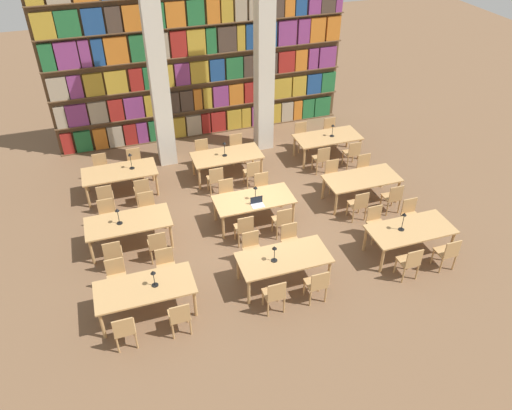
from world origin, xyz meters
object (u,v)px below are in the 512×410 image
Objects in this scene: chair_13 at (107,215)px; chair_35 at (331,131)px; reading_table_4 at (254,201)px; chair_28 at (215,179)px; chair_17 at (227,194)px; chair_22 at (393,197)px; chair_16 at (244,228)px; reading_table_5 at (362,180)px; chair_5 at (252,249)px; chair_26 at (142,190)px; pillar_center at (264,57)px; reading_table_3 at (128,224)px; chair_14 at (157,244)px; chair_15 at (148,208)px; chair_29 at (203,153)px; desk_lamp_3 at (118,214)px; chair_0 at (124,330)px; chair_8 at (410,262)px; chair_18 at (282,220)px; desk_lamp_6 at (224,146)px; reading_table_1 at (284,259)px; reading_table_7 at (227,157)px; reading_table_6 at (120,173)px; chair_12 at (113,253)px; laptop at (257,204)px; reading_table_0 at (145,289)px; chair_21 at (333,174)px; chair_4 at (275,294)px; chair_9 at (376,222)px; desk_lamp_0 at (154,276)px; chair_25 at (101,168)px; chair_34 at (352,153)px; desk_lamp_1 at (274,251)px; pillar_left at (157,69)px; reading_table_2 at (410,231)px; chair_23 at (365,168)px; desk_lamp_4 at (255,191)px; chair_6 at (317,284)px; chair_30 at (252,172)px; chair_27 at (135,162)px; chair_10 at (447,252)px; chair_2 at (180,316)px; chair_19 at (263,188)px; chair_20 at (359,204)px; chair_32 at (321,158)px; desk_lamp_7 at (333,128)px; chair_3 at (166,266)px.

chair_13 and chair_35 have the same top height.
chair_13 is 0.44× the size of reading_table_4.
chair_28 is (3.04, 0.78, 0.00)m from chair_13.
chair_17 and chair_22 have the same top height.
reading_table_5 is at bearing 12.31° from chair_16.
chair_5 is 3.87m from chair_26.
pillar_center is 5.39m from chair_26.
chair_14 is at bearing -54.07° from reading_table_3.
chair_29 is (2.02, 2.33, 0.00)m from chair_15.
desk_lamp_3 is at bearing 164.40° from chair_16.
chair_0 is 1.00× the size of chair_8.
desk_lamp_6 is at bearing 101.31° from chair_18.
reading_table_1 and reading_table_7 have the same top height.
reading_table_4 and reading_table_6 have the same top height.
laptop is at bearing 6.52° from chair_12.
reading_table_0 is 4.48× the size of desk_lamp_6.
chair_12 is at bearing 90.05° from chair_0.
chair_21 is at bearing 179.62° from chair_13.
pillar_center is 3.41m from chair_29.
chair_4 and chair_8 have the same top height.
chair_0 is 7.37m from chair_21.
desk_lamp_0 is at bearing 7.60° from chair_9.
chair_25 and chair_28 have the same top height.
reading_table_1 is 4.05m from chair_22.
chair_15 and chair_34 have the same top height.
chair_28 is (2.58, 1.56, -0.18)m from reading_table_3.
chair_29 is at bearing 35.61° from chair_26.
chair_18 is at bearing -56.98° from reading_table_4.
pillar_left is at bearing 101.65° from desk_lamp_1.
chair_12 is at bearing 180.00° from chair_14.
laptop is (-2.69, 1.28, 0.29)m from chair_9.
desk_lamp_3 reaches higher than chair_35.
chair_18 is at bearing -78.69° from desk_lamp_6.
chair_23 is (0.50, 3.13, -0.18)m from reading_table_2.
reading_table_3 is (-0.28, 2.38, -0.35)m from desk_lamp_0.
desk_lamp_4 is at bearing -1.27° from desk_lamp_3.
desk_lamp_0 is 3.78m from chair_18.
chair_30 is (0.08, 4.72, 0.00)m from chair_6.
chair_4 is 2.81× the size of laptop.
chair_25 is 1.00× the size of chair_27.
chair_27 is at bearing 134.95° from chair_10.
chair_2 and chair_4 have the same top height.
reading_table_1 is at bearing 79.58° from chair_19.
chair_30 is (0.53, -0.77, -0.18)m from reading_table_7.
reading_table_6 is at bearing 136.29° from chair_8.
chair_20 is 2.48m from chair_32.
chair_20 is 4.14m from reading_table_7.
chair_8 is at bearing -97.09° from desk_lamp_7.
chair_25 is (-0.51, 5.53, -0.18)m from reading_table_0.
chair_0 is 1.00× the size of chair_3.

